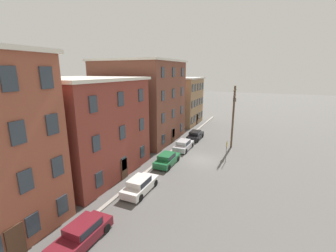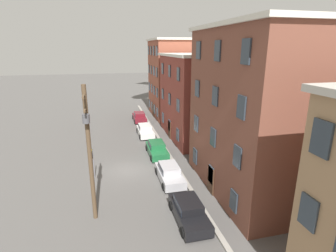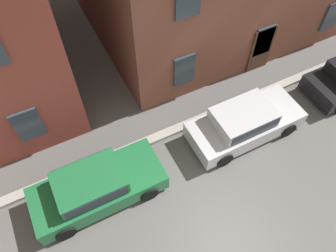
{
  "view_description": "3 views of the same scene",
  "coord_description": "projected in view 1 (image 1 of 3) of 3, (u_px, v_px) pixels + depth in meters",
  "views": [
    {
      "loc": [
        -26.43,
        -7.03,
        11.13
      ],
      "look_at": [
        -1.63,
        3.77,
        4.49
      ],
      "focal_mm": 24.0,
      "sensor_mm": 36.0,
      "label": 1
    },
    {
      "loc": [
        22.8,
        -1.74,
        11.16
      ],
      "look_at": [
        1.34,
        3.45,
        4.54
      ],
      "focal_mm": 28.0,
      "sensor_mm": 36.0,
      "label": 2
    },
    {
      "loc": [
        -3.06,
        -1.95,
        10.67
      ],
      "look_at": [
        -0.9,
        2.29,
        4.01
      ],
      "focal_mm": 35.0,
      "sensor_mm": 36.0,
      "label": 3
    }
  ],
  "objects": [
    {
      "name": "car_green",
      "position": [
        167.0,
        159.0,
        27.27
      ],
      "size": [
        4.4,
        1.92,
        1.43
      ],
      "color": "#1E6638",
      "rests_on": "ground_plane"
    },
    {
      "name": "car_white",
      "position": [
        140.0,
        184.0,
        21.12
      ],
      "size": [
        4.4,
        1.92,
        1.43
      ],
      "color": "silver",
      "rests_on": "ground_plane"
    },
    {
      "name": "car_maroon",
      "position": [
        82.0,
        233.0,
        14.82
      ],
      "size": [
        4.4,
        1.92,
        1.43
      ],
      "color": "maroon",
      "rests_on": "ground_plane"
    },
    {
      "name": "apartment_midblock",
      "position": [
        81.0,
        126.0,
        24.76
      ],
      "size": [
        12.1,
        11.17,
        10.47
      ],
      "color": "brown",
      "rests_on": "ground_plane"
    },
    {
      "name": "apartment_far",
      "position": [
        141.0,
        101.0,
        36.81
      ],
      "size": [
        11.9,
        11.96,
        12.82
      ],
      "color": "brown",
      "rests_on": "ground_plane"
    },
    {
      "name": "car_silver",
      "position": [
        184.0,
        145.0,
        32.5
      ],
      "size": [
        4.4,
        1.92,
        1.43
      ],
      "color": "#B7B7BC",
      "rests_on": "ground_plane"
    },
    {
      "name": "caution_sign",
      "position": [
        227.0,
        148.0,
        27.85
      ],
      "size": [
        0.97,
        0.08,
        2.77
      ],
      "color": "slate",
      "rests_on": "ground_plane"
    },
    {
      "name": "ground_plane",
      "position": [
        200.0,
        160.0,
        28.92
      ],
      "size": [
        200.0,
        200.0,
        0.0
      ],
      "primitive_type": "plane",
      "color": "#565451"
    },
    {
      "name": "kerb_strip",
      "position": [
        168.0,
        154.0,
        30.64
      ],
      "size": [
        56.0,
        0.36,
        0.16
      ],
      "primitive_type": "cube",
      "color": "#9E998E",
      "rests_on": "ground_plane"
    },
    {
      "name": "apartment_annex",
      "position": [
        175.0,
        100.0,
        48.86
      ],
      "size": [
        9.77,
        10.41,
        9.82
      ],
      "color": "#9E7A56",
      "rests_on": "ground_plane"
    },
    {
      "name": "car_black",
      "position": [
        195.0,
        135.0,
        37.46
      ],
      "size": [
        4.4,
        1.92,
        1.43
      ],
      "color": "black",
      "rests_on": "ground_plane"
    },
    {
      "name": "utility_pole",
      "position": [
        233.0,
        114.0,
        32.55
      ],
      "size": [
        2.4,
        0.44,
        9.11
      ],
      "color": "brown",
      "rests_on": "ground_plane"
    }
  ]
}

